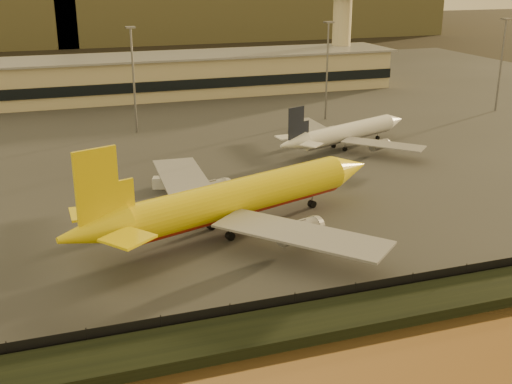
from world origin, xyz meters
TOP-DOWN VIEW (x-y plane):
  - ground at (0.00, 0.00)m, footprint 900.00×900.00m
  - embankment at (0.00, -17.00)m, footprint 320.00×7.00m
  - tarmac at (0.00, 95.00)m, footprint 320.00×220.00m
  - perimeter_fence at (0.00, -13.00)m, footprint 300.00×0.05m
  - terminal_building at (-14.52, 125.55)m, footprint 202.00×25.00m
  - control_tower at (70.00, 131.00)m, footprint 11.20×11.20m
  - apron_light_masts at (15.00, 75.00)m, footprint 152.20×12.20m
  - dhl_cargo_jet at (-5.18, 12.90)m, footprint 55.06×52.39m
  - white_narrowbody_jet at (32.33, 50.51)m, footprint 38.37×36.24m
  - gse_vehicle_yellow at (17.50, 32.95)m, footprint 4.37×3.17m
  - gse_vehicle_white at (-11.64, 36.22)m, footprint 4.93×3.38m

SIDE VIEW (x-z plane):
  - ground at x=0.00m, z-range 0.00..0.00m
  - tarmac at x=0.00m, z-range 0.00..0.20m
  - embankment at x=0.00m, z-range 0.00..1.40m
  - gse_vehicle_yellow at x=17.50m, z-range 0.20..2.00m
  - gse_vehicle_white at x=-11.64m, z-range 0.20..2.23m
  - perimeter_fence at x=0.00m, z-range 0.20..2.40m
  - white_narrowbody_jet at x=32.33m, z-range -2.11..9.36m
  - dhl_cargo_jet at x=-5.18m, z-range -3.20..13.69m
  - terminal_building at x=-14.52m, z-range -0.05..12.55m
  - apron_light_masts at x=15.00m, z-range 3.00..28.40m
  - control_tower at x=70.00m, z-range 3.91..39.41m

